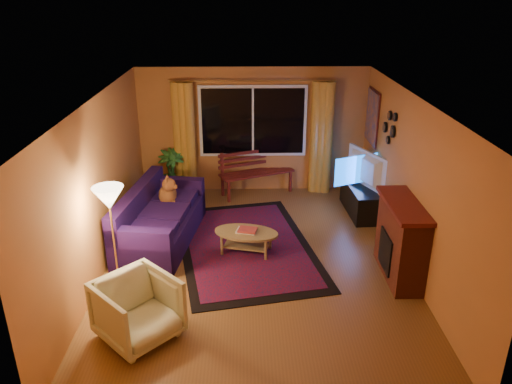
{
  "coord_description": "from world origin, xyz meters",
  "views": [
    {
      "loc": [
        -0.16,
        -6.62,
        3.93
      ],
      "look_at": [
        0.0,
        0.3,
        1.05
      ],
      "focal_mm": 35.0,
      "sensor_mm": 36.0,
      "label": 1
    }
  ],
  "objects_px": {
    "bench": "(257,183)",
    "armchair": "(138,307)",
    "coffee_table": "(246,242)",
    "tv_console": "(359,199)",
    "sofa": "(161,216)",
    "floor_lamp": "(114,243)"
  },
  "relations": [
    {
      "from": "bench",
      "to": "armchair",
      "type": "relative_size",
      "value": 1.74
    },
    {
      "from": "armchair",
      "to": "coffee_table",
      "type": "xyz_separation_m",
      "value": [
        1.29,
        2.03,
        -0.24
      ]
    },
    {
      "from": "tv_console",
      "to": "bench",
      "type": "bearing_deg",
      "value": 149.73
    },
    {
      "from": "bench",
      "to": "sofa",
      "type": "bearing_deg",
      "value": -151.28
    },
    {
      "from": "coffee_table",
      "to": "tv_console",
      "type": "height_order",
      "value": "tv_console"
    },
    {
      "from": "sofa",
      "to": "tv_console",
      "type": "distance_m",
      "value": 3.64
    },
    {
      "from": "bench",
      "to": "tv_console",
      "type": "bearing_deg",
      "value": -49.48
    },
    {
      "from": "bench",
      "to": "coffee_table",
      "type": "distance_m",
      "value": 2.43
    },
    {
      "from": "tv_console",
      "to": "floor_lamp",
      "type": "bearing_deg",
      "value": -149.19
    },
    {
      "from": "tv_console",
      "to": "coffee_table",
      "type": "bearing_deg",
      "value": -148.42
    },
    {
      "from": "sofa",
      "to": "armchair",
      "type": "relative_size",
      "value": 2.62
    },
    {
      "from": "bench",
      "to": "floor_lamp",
      "type": "xyz_separation_m",
      "value": [
        -1.96,
        -3.55,
        0.58
      ]
    },
    {
      "from": "tv_console",
      "to": "sofa",
      "type": "bearing_deg",
      "value": -166.61
    },
    {
      "from": "sofa",
      "to": "coffee_table",
      "type": "bearing_deg",
      "value": -8.42
    },
    {
      "from": "sofa",
      "to": "floor_lamp",
      "type": "xyz_separation_m",
      "value": [
        -0.35,
        -1.55,
        0.35
      ]
    },
    {
      "from": "sofa",
      "to": "armchair",
      "type": "distance_m",
      "value": 2.45
    },
    {
      "from": "coffee_table",
      "to": "tv_console",
      "type": "xyz_separation_m",
      "value": [
        2.1,
        1.46,
        0.08
      ]
    },
    {
      "from": "floor_lamp",
      "to": "coffee_table",
      "type": "bearing_deg",
      "value": 33.06
    },
    {
      "from": "sofa",
      "to": "coffee_table",
      "type": "distance_m",
      "value": 1.47
    },
    {
      "from": "armchair",
      "to": "tv_console",
      "type": "height_order",
      "value": "armchair"
    },
    {
      "from": "bench",
      "to": "tv_console",
      "type": "distance_m",
      "value": 2.11
    },
    {
      "from": "bench",
      "to": "armchair",
      "type": "height_order",
      "value": "armchair"
    }
  ]
}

